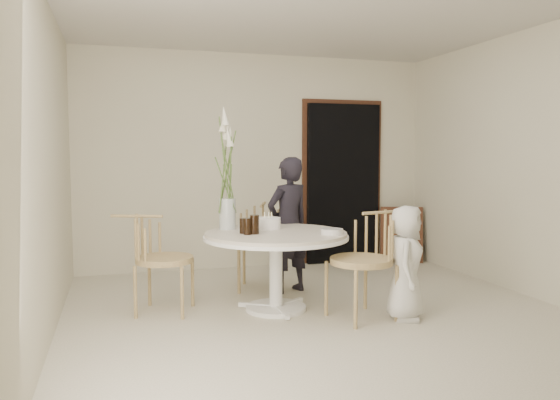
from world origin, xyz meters
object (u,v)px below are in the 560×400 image
object	(u,v)px
chair_far	(262,233)
chair_right	(374,248)
boy	(406,263)
girl	(288,225)
birthday_cake	(269,223)
chair_left	(151,249)
flower_vase	(227,178)
table	(276,244)

from	to	relation	value
chair_far	chair_right	bearing A→B (deg)	-43.99
boy	chair_far	bearing A→B (deg)	60.88
chair_right	girl	world-z (taller)	girl
birthday_cake	chair_right	bearing A→B (deg)	-39.90
chair_far	chair_left	world-z (taller)	chair_far
girl	flower_vase	size ratio (longest dim) A/B	1.22
chair_far	birthday_cake	world-z (taller)	chair_far
chair_left	chair_right	bearing A→B (deg)	-90.34
chair_far	chair_left	size ratio (longest dim) A/B	1.01
chair_right	flower_vase	bearing A→B (deg)	-135.05
chair_far	flower_vase	xyz separation A→B (m)	(-0.50, -0.61, 0.63)
chair_far	flower_vase	world-z (taller)	flower_vase
chair_far	boy	world-z (taller)	boy
chair_right	boy	xyz separation A→B (m)	(0.23, -0.16, -0.11)
table	chair_left	size ratio (longest dim) A/B	1.47
chair_right	birthday_cake	size ratio (longest dim) A/B	4.18
chair_left	birthday_cake	distance (m)	1.12
boy	chair_left	bearing A→B (deg)	98.38
table	boy	bearing A→B (deg)	-30.61
chair_left	boy	xyz separation A→B (m)	(2.11, -0.86, -0.08)
boy	flower_vase	distance (m)	1.81
chair_far	boy	size ratio (longest dim) A/B	0.91
chair_left	girl	distance (m)	1.47
chair_left	flower_vase	xyz separation A→B (m)	(0.72, 0.05, 0.63)
chair_right	birthday_cake	world-z (taller)	chair_right
table	chair_far	xyz separation A→B (m)	(0.11, 0.93, -0.03)
chair_left	birthday_cake	bearing A→B (deg)	-72.56
chair_right	chair_left	distance (m)	2.01
chair_far	table	bearing A→B (deg)	-76.71
table	chair_left	distance (m)	1.14
birthday_cake	flower_vase	distance (m)	0.58
chair_left	girl	xyz separation A→B (m)	(1.42, 0.35, 0.12)
girl	birthday_cake	distance (m)	0.52
chair_far	girl	world-z (taller)	girl
chair_right	girl	bearing A→B (deg)	-168.53
chair_right	chair_left	size ratio (longest dim) A/B	1.05
chair_right	boy	distance (m)	0.30
flower_vase	table	bearing A→B (deg)	-39.53
boy	birthday_cake	size ratio (longest dim) A/B	4.41
flower_vase	chair_left	bearing A→B (deg)	-176.08
birthday_cake	boy	bearing A→B (deg)	-38.68
boy	flower_vase	world-z (taller)	flower_vase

